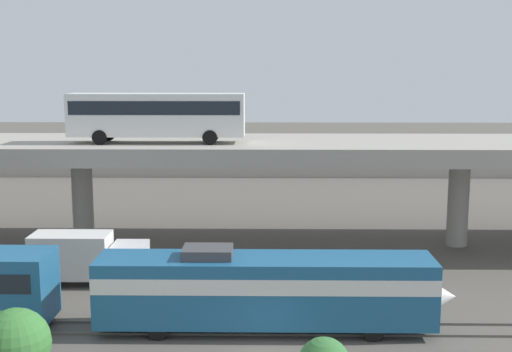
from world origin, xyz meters
TOP-DOWN VIEW (x-y plane):
  - rail_strip_near at (0.00, 3.26)m, footprint 110.00×0.12m
  - rail_strip_far at (0.00, 4.74)m, footprint 110.00×0.12m
  - train_locomotive at (0.51, 4.00)m, footprint 17.46×3.04m
  - highway_overpass at (0.00, 20.00)m, footprint 96.00×10.57m
  - transit_bus_on_overpass at (-7.79, 18.45)m, footprint 12.00×2.68m
  - service_truck_east at (-10.98, 10.99)m, footprint 6.80×2.46m
  - pier_parking_lot at (0.00, 55.00)m, footprint 64.77×10.49m
  - parked_car_0 at (-10.32, 54.90)m, footprint 4.68×1.91m
  - parked_car_1 at (2.87, 53.35)m, footprint 4.18×1.88m
  - parked_car_2 at (22.51, 56.37)m, footprint 4.52×1.86m
  - parked_car_3 at (-3.20, 53.98)m, footprint 4.32×1.86m
  - parked_car_4 at (8.86, 53.14)m, footprint 4.47×1.85m
  - parked_car_5 at (-1.60, 57.55)m, footprint 4.67×1.88m
  - parked_car_6 at (-15.41, 55.16)m, footprint 4.70×1.89m
  - harbor_water at (0.00, 78.00)m, footprint 140.00×36.00m
  - shrub_left at (-10.66, -1.14)m, footprint 2.93×2.93m

SIDE VIEW (x-z plane):
  - harbor_water at x=0.00m, z-range 0.00..0.01m
  - rail_strip_near at x=0.00m, z-range 0.00..0.12m
  - rail_strip_far at x=0.00m, z-range 0.00..0.12m
  - pier_parking_lot at x=0.00m, z-range 0.00..1.80m
  - shrub_left at x=-10.66m, z-range 0.00..2.93m
  - service_truck_east at x=-10.98m, z-range 0.12..3.16m
  - train_locomotive at x=0.51m, z-range 0.10..4.28m
  - parked_car_1 at x=2.87m, z-range 1.82..3.32m
  - parked_car_3 at x=-3.20m, z-range 1.82..3.32m
  - parked_car_4 at x=8.86m, z-range 1.82..3.32m
  - parked_car_2 at x=22.51m, z-range 1.82..3.32m
  - parked_car_5 at x=-1.60m, z-range 1.82..3.32m
  - parked_car_6 at x=-15.41m, z-range 1.82..3.32m
  - parked_car_0 at x=-10.32m, z-range 1.82..3.32m
  - highway_overpass at x=0.00m, z-range 3.03..10.65m
  - transit_bus_on_overpass at x=-7.79m, z-range 7.99..11.39m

